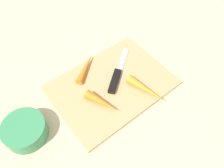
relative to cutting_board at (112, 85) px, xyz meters
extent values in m
plane|color=#C6B793|center=(0.00, 0.00, -0.01)|extent=(1.40, 1.40, 0.00)
cube|color=tan|center=(0.00, 0.00, 0.00)|extent=(0.36, 0.26, 0.01)
cube|color=#B7B7BC|center=(-0.09, -0.06, 0.01)|extent=(0.10, 0.08, 0.00)
cube|color=black|center=(-0.01, 0.00, 0.01)|extent=(0.09, 0.07, 0.01)
cone|color=orange|center=(0.07, 0.04, 0.02)|extent=(0.06, 0.11, 0.03)
cone|color=orange|center=(-0.06, 0.09, 0.02)|extent=(0.06, 0.13, 0.03)
cone|color=orange|center=(0.03, -0.10, 0.02)|extent=(0.12, 0.09, 0.02)
cylinder|color=#388C59|center=(0.28, -0.02, 0.02)|extent=(0.12, 0.12, 0.05)
camera|label=1|loc=(0.25, 0.31, 0.56)|focal=35.30mm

